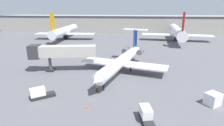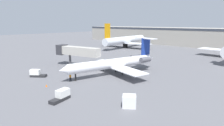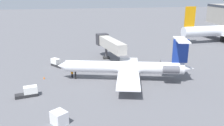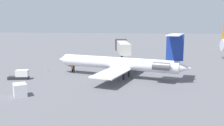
% 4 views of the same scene
% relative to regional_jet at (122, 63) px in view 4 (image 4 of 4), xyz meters
% --- Properties ---
extents(ground_plane, '(400.00, 400.00, 0.10)m').
position_rel_regional_jet_xyz_m(ground_plane, '(-3.75, -2.90, -3.12)').
color(ground_plane, '#5B5B60').
extents(regional_jet, '(21.31, 28.96, 9.21)m').
position_rel_regional_jet_xyz_m(regional_jet, '(0.00, 0.00, 0.00)').
color(regional_jet, white).
rests_on(regional_jet, ground_plane).
extents(jet_bridge, '(15.95, 5.95, 6.56)m').
position_rel_regional_jet_xyz_m(jet_bridge, '(-15.52, -1.65, 1.79)').
color(jet_bridge, '#B7B2A8').
rests_on(jet_bridge, ground_plane).
extents(ground_crew_marshaller, '(0.39, 0.47, 1.69)m').
position_rel_regional_jet_xyz_m(ground_crew_marshaller, '(-3.95, -12.00, -2.21)').
color(ground_crew_marshaller, black).
rests_on(ground_crew_marshaller, ground_plane).
extents(baggage_tug_lead, '(2.22, 4.21, 1.90)m').
position_rel_regional_jet_xyz_m(baggage_tug_lead, '(4.64, -20.05, -2.23)').
color(baggage_tug_lead, '#262628').
rests_on(baggage_tug_lead, ground_plane).
extents(baggage_tug_trailing, '(4.01, 3.57, 1.90)m').
position_rel_regional_jet_xyz_m(baggage_tug_trailing, '(-13.06, -15.78, -2.23)').
color(baggage_tug_trailing, '#262628').
rests_on(baggage_tug_trailing, ground_plane).
extents(cargo_container_uld, '(2.87, 2.80, 2.00)m').
position_rel_regional_jet_xyz_m(cargo_container_uld, '(15.30, -14.22, -2.07)').
color(cargo_container_uld, silver).
rests_on(cargo_container_uld, ground_plane).
extents(traffic_cone_near, '(0.36, 0.36, 0.55)m').
position_rel_regional_jet_xyz_m(traffic_cone_near, '(-4.13, -18.13, -2.80)').
color(traffic_cone_near, orange).
rests_on(traffic_cone_near, ground_plane).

